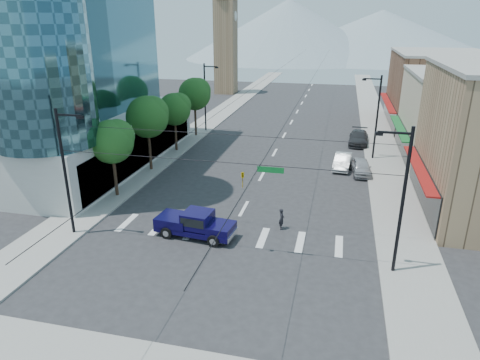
# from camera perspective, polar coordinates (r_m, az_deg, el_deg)

# --- Properties ---
(ground) EXTENTS (160.00, 160.00, 0.00)m
(ground) POSITION_cam_1_polar(r_m,az_deg,el_deg) (29.37, -2.12, -8.55)
(ground) COLOR #28282B
(ground) RESTS_ON ground
(sidewalk_left) EXTENTS (4.00, 120.00, 0.15)m
(sidewalk_left) POSITION_cam_1_polar(r_m,az_deg,el_deg) (68.90, -2.99, 8.64)
(sidewalk_left) COLOR gray
(sidewalk_left) RESTS_ON ground
(sidewalk_right) EXTENTS (4.00, 120.00, 0.15)m
(sidewalk_right) POSITION_cam_1_polar(r_m,az_deg,el_deg) (66.44, 17.49, 7.27)
(sidewalk_right) COLOR gray
(sidewalk_right) RESTS_ON ground
(office_tower) EXTENTS (29.50, 27.00, 30.00)m
(office_tower) POSITION_cam_1_polar(r_m,az_deg,el_deg) (50.88, -29.05, 18.36)
(office_tower) COLOR #B7B7B2
(office_tower) RESTS_ON ground
(shop_mid) EXTENTS (12.00, 14.00, 9.00)m
(shop_mid) POSITION_cam_1_polar(r_m,az_deg,el_deg) (51.36, 27.98, 7.20)
(shop_mid) COLOR tan
(shop_mid) RESTS_ON ground
(shop_far) EXTENTS (12.00, 18.00, 10.00)m
(shop_far) POSITION_cam_1_polar(r_m,az_deg,el_deg) (66.66, 24.91, 10.70)
(shop_far) COLOR brown
(shop_far) RESTS_ON ground
(clock_tower) EXTENTS (4.80, 4.80, 20.40)m
(clock_tower) POSITION_cam_1_polar(r_m,az_deg,el_deg) (89.89, -1.93, 18.24)
(clock_tower) COLOR #8C6B4C
(clock_tower) RESTS_ON ground
(mountain_left) EXTENTS (80.00, 80.00, 22.00)m
(mountain_left) POSITION_cam_1_polar(r_m,az_deg,el_deg) (176.10, 6.51, 19.38)
(mountain_left) COLOR gray
(mountain_left) RESTS_ON ground
(mountain_right) EXTENTS (90.00, 90.00, 18.00)m
(mountain_right) POSITION_cam_1_polar(r_m,az_deg,el_deg) (185.24, 18.25, 17.97)
(mountain_right) COLOR gray
(mountain_right) RESTS_ON ground
(tree_near) EXTENTS (3.65, 3.64, 6.71)m
(tree_near) POSITION_cam_1_polar(r_m,az_deg,el_deg) (36.87, -16.52, 5.12)
(tree_near) COLOR black
(tree_near) RESTS_ON ground
(tree_midnear) EXTENTS (4.09, 4.09, 7.52)m
(tree_midnear) POSITION_cam_1_polar(r_m,az_deg,el_deg) (42.76, -12.05, 8.40)
(tree_midnear) COLOR black
(tree_midnear) RESTS_ON ground
(tree_midfar) EXTENTS (3.65, 3.64, 6.71)m
(tree_midfar) POSITION_cam_1_polar(r_m,az_deg,el_deg) (49.17, -8.57, 9.45)
(tree_midfar) COLOR black
(tree_midfar) RESTS_ON ground
(tree_far) EXTENTS (4.09, 4.09, 7.52)m
(tree_far) POSITION_cam_1_polar(r_m,az_deg,el_deg) (55.53, -5.92, 11.46)
(tree_far) COLOR black
(tree_far) RESTS_ON ground
(signal_rig) EXTENTS (21.80, 0.20, 9.00)m
(signal_rig) POSITION_cam_1_polar(r_m,az_deg,el_deg) (26.46, -2.42, -0.81)
(signal_rig) COLOR black
(signal_rig) RESTS_ON ground
(lamp_pole_nw) EXTENTS (2.00, 0.25, 9.00)m
(lamp_pole_nw) POSITION_cam_1_polar(r_m,az_deg,el_deg) (58.22, -4.57, 11.27)
(lamp_pole_nw) COLOR black
(lamp_pole_nw) RESTS_ON ground
(lamp_pole_ne) EXTENTS (2.00, 0.25, 9.00)m
(lamp_pole_ne) POSITION_cam_1_polar(r_m,az_deg,el_deg) (47.77, 17.69, 8.33)
(lamp_pole_ne) COLOR black
(lamp_pole_ne) RESTS_ON ground
(pickup_truck) EXTENTS (5.81, 2.65, 1.91)m
(pickup_truck) POSITION_cam_1_polar(r_m,az_deg,el_deg) (30.08, -6.03, -5.77)
(pickup_truck) COLOR #0C083A
(pickup_truck) RESTS_ON ground
(pedestrian) EXTENTS (0.47, 0.64, 1.59)m
(pedestrian) POSITION_cam_1_polar(r_m,az_deg,el_deg) (31.16, 5.57, -5.18)
(pedestrian) COLOR black
(pedestrian) RESTS_ON ground
(parked_car_near) EXTENTS (2.16, 4.52, 1.49)m
(parked_car_near) POSITION_cam_1_polar(r_m,az_deg,el_deg) (43.64, 15.86, 1.69)
(parked_car_near) COLOR #ADADB1
(parked_car_near) RESTS_ON ground
(parked_car_mid) EXTENTS (1.97, 4.65, 1.49)m
(parked_car_mid) POSITION_cam_1_polar(r_m,az_deg,el_deg) (44.89, 13.52, 2.43)
(parked_car_mid) COLOR white
(parked_car_mid) RESTS_ON ground
(parked_car_far) EXTENTS (2.54, 5.65, 1.61)m
(parked_car_far) POSITION_cam_1_polar(r_m,az_deg,el_deg) (54.35, 15.53, 5.45)
(parked_car_far) COLOR #2F2E31
(parked_car_far) RESTS_ON ground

